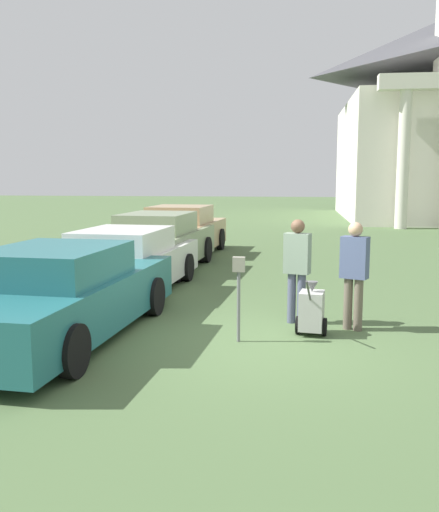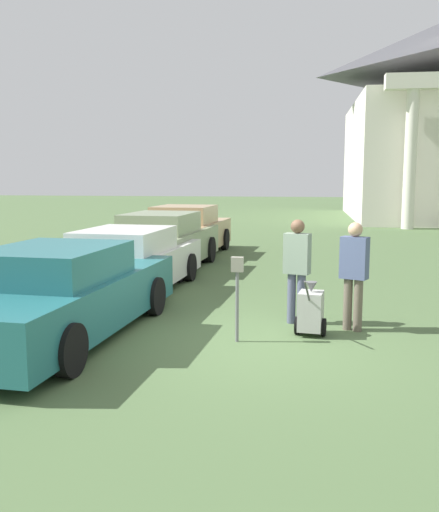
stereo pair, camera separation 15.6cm
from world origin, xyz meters
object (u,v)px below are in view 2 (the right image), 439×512
object	(u,v)px
parked_car_teal	(60,294)
parked_car_white	(128,263)
equipment_cart	(311,311)
person_supervisor	(354,269)
person_worker	(297,265)
parking_meter	(237,283)
parked_car_tan	(186,232)
parked_car_sage	(162,243)

from	to	relation	value
parked_car_teal	parked_car_white	world-z (taller)	parked_car_teal
parked_car_teal	equipment_cart	bearing A→B (deg)	13.95
person_supervisor	parked_car_teal	bearing A→B (deg)	37.52
parked_car_white	person_worker	distance (m)	4.11
parking_meter	equipment_cart	bearing A→B (deg)	25.35
parked_car_tan	equipment_cart	size ratio (longest dim) A/B	4.79
person_worker	equipment_cart	size ratio (longest dim) A/B	1.75
person_supervisor	parked_car_tan	bearing A→B (deg)	-37.53
parking_meter	person_worker	world-z (taller)	person_worker
parking_meter	parked_car_teal	bearing A→B (deg)	-176.76
parked_car_teal	parked_car_white	distance (m)	3.38
person_worker	parked_car_sage	bearing A→B (deg)	-36.80
parked_car_sage	parking_meter	bearing A→B (deg)	-62.56
parked_car_sage	person_supervisor	size ratio (longest dim) A/B	3.04
parked_car_teal	parked_car_white	size ratio (longest dim) A/B	1.01
parked_car_sage	equipment_cart	bearing A→B (deg)	-52.40
parked_car_white	parked_car_sage	bearing A→B (deg)	93.93
parked_car_tan	parked_car_teal	bearing A→B (deg)	-86.07
parked_car_white	parking_meter	distance (m)	4.21
parked_car_teal	person_supervisor	size ratio (longest dim) A/B	3.07
parking_meter	parked_car_sage	bearing A→B (deg)	113.51
parked_car_tan	parking_meter	size ratio (longest dim) A/B	3.75
parking_meter	parked_car_tan	bearing A→B (deg)	106.34
person_worker	equipment_cart	world-z (taller)	person_worker
person_supervisor	equipment_cart	distance (m)	0.98
parked_car_teal	parking_meter	world-z (taller)	parked_car_teal
parked_car_sage	person_worker	size ratio (longest dim) A/B	3.02
parked_car_teal	person_supervisor	bearing A→B (deg)	17.21
parked_car_teal	parked_car_white	bearing A→B (deg)	93.93
parked_car_teal	equipment_cart	distance (m)	3.85
parked_car_sage	parked_car_tan	world-z (taller)	parked_car_tan
parked_car_white	parking_meter	xyz separation A→B (m)	(2.69, -3.23, 0.25)
parked_car_sage	parking_meter	distance (m)	6.76
parked_car_tan	equipment_cart	world-z (taller)	parked_car_tan
parked_car_teal	person_worker	size ratio (longest dim) A/B	3.05
parked_car_sage	parking_meter	size ratio (longest dim) A/B	4.13
parked_car_tan	person_supervisor	bearing A→B (deg)	-57.85
parked_car_tan	equipment_cart	bearing A→B (deg)	-62.51
parked_car_white	equipment_cart	world-z (taller)	parked_car_white
parking_meter	person_supervisor	world-z (taller)	person_supervisor
parked_car_teal	person_supervisor	world-z (taller)	person_supervisor
parked_car_teal	person_worker	world-z (taller)	person_worker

